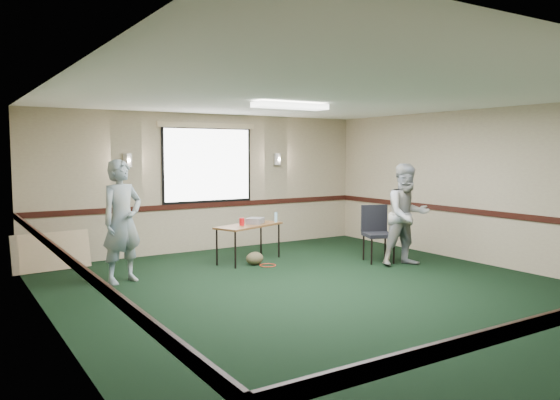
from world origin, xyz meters
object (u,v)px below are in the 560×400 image
person_left (122,221)px  projector (255,221)px  folding_table (249,227)px  person_right (407,215)px  conference_chair (377,229)px

person_left → projector: bearing=-9.6°
projector → person_left: person_left is taller
folding_table → projector: 0.20m
projector → person_left: 2.57m
folding_table → projector: bearing=-3.3°
person_left → person_right: 4.70m
folding_table → projector: size_ratio=4.52×
person_right → projector: bearing=149.9°
person_left → person_right: person_left is taller
folding_table → person_right: 2.77m
projector → person_right: bearing=-84.4°
folding_table → person_right: size_ratio=0.81×
conference_chair → person_left: size_ratio=0.54×
conference_chair → person_left: bearing=-169.3°
projector → person_left: (-2.52, -0.43, 0.21)m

